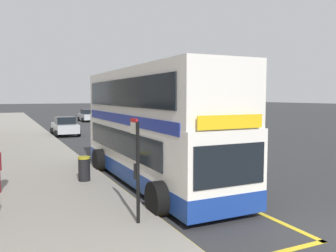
# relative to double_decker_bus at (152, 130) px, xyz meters

# --- Properties ---
(ground_plane) EXTENTS (260.00, 260.00, 0.00)m
(ground_plane) POSITION_rel_double_decker_bus_xyz_m (2.46, 24.53, -2.06)
(ground_plane) COLOR #333335
(pavement_near) EXTENTS (6.00, 76.00, 0.14)m
(pavement_near) POSITION_rel_double_decker_bus_xyz_m (-4.54, 24.53, -1.99)
(pavement_near) COLOR gray
(pavement_near) RESTS_ON ground
(double_decker_bus) EXTENTS (3.21, 10.41, 4.40)m
(double_decker_bus) POSITION_rel_double_decker_bus_xyz_m (0.00, 0.00, 0.00)
(double_decker_bus) COLOR white
(double_decker_bus) RESTS_ON ground
(bus_bay_markings) EXTENTS (2.99, 13.95, 0.01)m
(bus_bay_markings) POSITION_rel_double_decker_bus_xyz_m (-0.05, -0.07, -2.06)
(bus_bay_markings) COLOR yellow
(bus_bay_markings) RESTS_ON ground
(bus_stop_sign) EXTENTS (0.09, 0.51, 2.67)m
(bus_stop_sign) POSITION_rel_double_decker_bus_xyz_m (-2.21, -4.25, -0.35)
(bus_stop_sign) COLOR black
(bus_stop_sign) RESTS_ON pavement_near
(parked_car_silver_ahead) EXTENTS (2.09, 4.20, 1.62)m
(parked_car_silver_ahead) POSITION_rel_double_decker_bus_xyz_m (-0.45, 18.30, -1.26)
(parked_car_silver_ahead) COLOR #B2B5BA
(parked_car_silver_ahead) RESTS_ON ground
(parked_car_silver_distant) EXTENTS (2.09, 4.20, 1.62)m
(parked_car_silver_distant) POSITION_rel_double_decker_bus_xyz_m (5.00, 34.22, -1.26)
(parked_car_silver_distant) COLOR #B2B5BA
(parked_car_silver_distant) RESTS_ON ground
(litter_bin) EXTENTS (0.47, 0.47, 0.93)m
(litter_bin) POSITION_rel_double_decker_bus_xyz_m (-2.50, 0.76, -1.45)
(litter_bin) COLOR black
(litter_bin) RESTS_ON pavement_near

